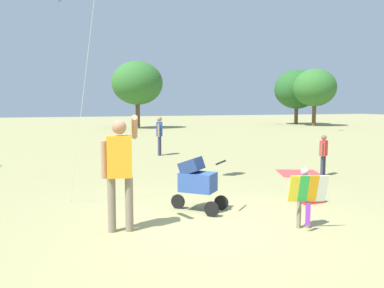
{
  "coord_description": "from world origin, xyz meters",
  "views": [
    {
      "loc": [
        -2.52,
        -5.81,
        2.02
      ],
      "look_at": [
        -0.05,
        0.91,
        1.3
      ],
      "focal_mm": 36.95,
      "sensor_mm": 36.0,
      "label": 1
    }
  ],
  "objects_px": {
    "child_with_butterfly_kite": "(305,192)",
    "cooler_box": "(309,194)",
    "stroller": "(197,179)",
    "picnic_blanket": "(299,173)",
    "person_couple_left": "(323,152)",
    "person_red_shirt": "(159,132)",
    "person_adult_flyer": "(120,165)"
  },
  "relations": [
    {
      "from": "person_adult_flyer",
      "to": "person_couple_left",
      "type": "bearing_deg",
      "value": 25.12
    },
    {
      "from": "person_adult_flyer",
      "to": "person_couple_left",
      "type": "xyz_separation_m",
      "value": [
        6.24,
        2.93,
        -0.39
      ]
    },
    {
      "from": "child_with_butterfly_kite",
      "to": "stroller",
      "type": "distance_m",
      "value": 2.05
    },
    {
      "from": "stroller",
      "to": "person_red_shirt",
      "type": "xyz_separation_m",
      "value": [
        1.54,
        8.18,
        0.3
      ]
    },
    {
      "from": "person_red_shirt",
      "to": "cooler_box",
      "type": "distance_m",
      "value": 8.46
    },
    {
      "from": "person_couple_left",
      "to": "cooler_box",
      "type": "height_order",
      "value": "person_couple_left"
    },
    {
      "from": "person_adult_flyer",
      "to": "person_couple_left",
      "type": "distance_m",
      "value": 6.9
    },
    {
      "from": "cooler_box",
      "to": "person_couple_left",
      "type": "bearing_deg",
      "value": 46.87
    },
    {
      "from": "child_with_butterfly_kite",
      "to": "person_adult_flyer",
      "type": "relative_size",
      "value": 0.54
    },
    {
      "from": "stroller",
      "to": "picnic_blanket",
      "type": "relative_size",
      "value": 0.83
    },
    {
      "from": "child_with_butterfly_kite",
      "to": "person_red_shirt",
      "type": "xyz_separation_m",
      "value": [
        0.28,
        9.8,
        0.31
      ]
    },
    {
      "from": "child_with_butterfly_kite",
      "to": "person_adult_flyer",
      "type": "xyz_separation_m",
      "value": [
        -2.83,
        0.9,
        0.47
      ]
    },
    {
      "from": "person_red_shirt",
      "to": "cooler_box",
      "type": "height_order",
      "value": "person_red_shirt"
    },
    {
      "from": "child_with_butterfly_kite",
      "to": "person_couple_left",
      "type": "height_order",
      "value": "person_couple_left"
    },
    {
      "from": "picnic_blanket",
      "to": "person_adult_flyer",
      "type": "bearing_deg",
      "value": -149.27
    },
    {
      "from": "picnic_blanket",
      "to": "cooler_box",
      "type": "xyz_separation_m",
      "value": [
        -1.86,
        -2.95,
        0.17
      ]
    },
    {
      "from": "picnic_blanket",
      "to": "person_red_shirt",
      "type": "bearing_deg",
      "value": 116.66
    },
    {
      "from": "person_adult_flyer",
      "to": "stroller",
      "type": "xyz_separation_m",
      "value": [
        1.57,
        0.72,
        -0.47
      ]
    },
    {
      "from": "person_red_shirt",
      "to": "person_couple_left",
      "type": "bearing_deg",
      "value": -62.38
    },
    {
      "from": "person_adult_flyer",
      "to": "person_red_shirt",
      "type": "distance_m",
      "value": 9.43
    },
    {
      "from": "stroller",
      "to": "person_red_shirt",
      "type": "relative_size",
      "value": 0.67
    },
    {
      "from": "child_with_butterfly_kite",
      "to": "person_red_shirt",
      "type": "relative_size",
      "value": 0.65
    },
    {
      "from": "stroller",
      "to": "child_with_butterfly_kite",
      "type": "bearing_deg",
      "value": -52.07
    },
    {
      "from": "child_with_butterfly_kite",
      "to": "stroller",
      "type": "height_order",
      "value": "stroller"
    },
    {
      "from": "picnic_blanket",
      "to": "cooler_box",
      "type": "distance_m",
      "value": 3.49
    },
    {
      "from": "child_with_butterfly_kite",
      "to": "person_red_shirt",
      "type": "distance_m",
      "value": 9.81
    },
    {
      "from": "child_with_butterfly_kite",
      "to": "stroller",
      "type": "relative_size",
      "value": 0.97
    },
    {
      "from": "child_with_butterfly_kite",
      "to": "cooler_box",
      "type": "height_order",
      "value": "child_with_butterfly_kite"
    },
    {
      "from": "person_couple_left",
      "to": "picnic_blanket",
      "type": "height_order",
      "value": "person_couple_left"
    },
    {
      "from": "stroller",
      "to": "person_couple_left",
      "type": "height_order",
      "value": "person_couple_left"
    },
    {
      "from": "child_with_butterfly_kite",
      "to": "person_adult_flyer",
      "type": "bearing_deg",
      "value": 162.39
    },
    {
      "from": "child_with_butterfly_kite",
      "to": "picnic_blanket",
      "type": "relative_size",
      "value": 0.81
    }
  ]
}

